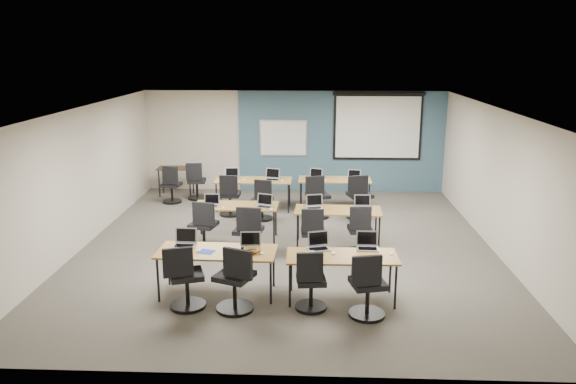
{
  "coord_description": "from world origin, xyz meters",
  "views": [
    {
      "loc": [
        0.47,
        -10.45,
        3.82
      ],
      "look_at": [
        0.0,
        0.4,
        1.0
      ],
      "focal_mm": 35.0,
      "sensor_mm": 36.0,
      "label": 1
    }
  ],
  "objects_px": {
    "task_chair_9": "(262,203)",
    "laptop_9": "(272,177)",
    "projector_screen": "(378,122)",
    "training_table_mid_right": "(338,212)",
    "laptop_5": "(265,204)",
    "spare_chair_a": "(196,184)",
    "training_table_back_right": "(335,181)",
    "task_chair_10": "(317,200)",
    "task_chair_4": "(204,230)",
    "laptop_11": "(354,177)",
    "task_chair_3": "(367,291)",
    "laptop_6": "(314,205)",
    "training_table_front_left": "(217,253)",
    "task_chair_7": "(360,234)",
    "whiteboard": "(283,138)",
    "laptop_1": "(250,245)",
    "laptop_3": "(367,245)",
    "training_table_mid_left": "(236,207)",
    "task_chair_11": "(359,200)",
    "task_chair_1": "(235,284)",
    "laptop_2": "(318,245)",
    "training_table_front_right": "(342,258)",
    "laptop_4": "(211,203)",
    "task_chair_2": "(311,286)",
    "laptop_8": "(231,176)",
    "laptop_0": "(185,241)",
    "task_chair_5": "(249,237)",
    "laptop_7": "(363,205)",
    "training_table_back_left": "(254,181)",
    "laptop_10": "(316,176)",
    "spare_chair_b": "(171,188)"
  },
  "relations": [
    {
      "from": "training_table_mid_right",
      "to": "laptop_2",
      "type": "xyz_separation_m",
      "value": [
        -0.41,
        -2.21,
        0.11
      ]
    },
    {
      "from": "laptop_10",
      "to": "laptop_11",
      "type": "distance_m",
      "value": 0.92
    },
    {
      "from": "projector_screen",
      "to": "task_chair_5",
      "type": "relative_size",
      "value": 2.32
    },
    {
      "from": "laptop_4",
      "to": "task_chair_5",
      "type": "height_order",
      "value": "task_chair_5"
    },
    {
      "from": "training_table_front_left",
      "to": "task_chair_3",
      "type": "relative_size",
      "value": 1.83
    },
    {
      "from": "task_chair_4",
      "to": "task_chair_11",
      "type": "distance_m",
      "value": 3.86
    },
    {
      "from": "projector_screen",
      "to": "training_table_back_right",
      "type": "relative_size",
      "value": 1.38
    },
    {
      "from": "training_table_mid_left",
      "to": "task_chair_9",
      "type": "bearing_deg",
      "value": 73.91
    },
    {
      "from": "laptop_5",
      "to": "laptop_8",
      "type": "bearing_deg",
      "value": 131.53
    },
    {
      "from": "task_chair_3",
      "to": "laptop_6",
      "type": "bearing_deg",
      "value": 90.51
    },
    {
      "from": "whiteboard",
      "to": "laptop_6",
      "type": "distance_m",
      "value": 4.33
    },
    {
      "from": "task_chair_4",
      "to": "laptop_11",
      "type": "bearing_deg",
      "value": 57.85
    },
    {
      "from": "task_chair_4",
      "to": "task_chair_7",
      "type": "bearing_deg",
      "value": 12.55
    },
    {
      "from": "task_chair_9",
      "to": "laptop_7",
      "type": "bearing_deg",
      "value": -21.91
    },
    {
      "from": "laptop_11",
      "to": "spare_chair_b",
      "type": "bearing_deg",
      "value": -171.8
    },
    {
      "from": "laptop_1",
      "to": "laptop_3",
      "type": "bearing_deg",
      "value": -2.74
    },
    {
      "from": "whiteboard",
      "to": "training_table_mid_left",
      "type": "relative_size",
      "value": 0.76
    },
    {
      "from": "training_table_front_right",
      "to": "laptop_3",
      "type": "height_order",
      "value": "laptop_3"
    },
    {
      "from": "projector_screen",
      "to": "training_table_back_left",
      "type": "height_order",
      "value": "projector_screen"
    },
    {
      "from": "training_table_mid_left",
      "to": "laptop_9",
      "type": "bearing_deg",
      "value": 76.6
    },
    {
      "from": "laptop_1",
      "to": "task_chair_4",
      "type": "xyz_separation_m",
      "value": [
        -1.09,
        1.81,
        -0.37
      ]
    },
    {
      "from": "projector_screen",
      "to": "laptop_0",
      "type": "bearing_deg",
      "value": -120.23
    },
    {
      "from": "task_chair_9",
      "to": "laptop_9",
      "type": "bearing_deg",
      "value": 91.79
    },
    {
      "from": "laptop_9",
      "to": "laptop_8",
      "type": "bearing_deg",
      "value": -171.16
    },
    {
      "from": "training_table_mid_left",
      "to": "laptop_7",
      "type": "height_order",
      "value": "laptop_7"
    },
    {
      "from": "laptop_6",
      "to": "task_chair_10",
      "type": "relative_size",
      "value": 0.33
    },
    {
      "from": "training_table_front_left",
      "to": "task_chair_7",
      "type": "relative_size",
      "value": 1.9
    },
    {
      "from": "laptop_8",
      "to": "task_chair_9",
      "type": "relative_size",
      "value": 0.34
    },
    {
      "from": "training_table_back_left",
      "to": "task_chair_10",
      "type": "xyz_separation_m",
      "value": [
        1.53,
        -0.67,
        -0.26
      ]
    },
    {
      "from": "laptop_5",
      "to": "spare_chair_a",
      "type": "bearing_deg",
      "value": 141.94
    },
    {
      "from": "laptop_7",
      "to": "task_chair_10",
      "type": "relative_size",
      "value": 0.32
    },
    {
      "from": "task_chair_2",
      "to": "spare_chair_b",
      "type": "distance_m",
      "value": 6.78
    },
    {
      "from": "task_chair_2",
      "to": "task_chair_4",
      "type": "height_order",
      "value": "task_chair_4"
    },
    {
      "from": "laptop_10",
      "to": "task_chair_11",
      "type": "relative_size",
      "value": 0.3
    },
    {
      "from": "laptop_1",
      "to": "spare_chair_b",
      "type": "distance_m",
      "value": 5.78
    },
    {
      "from": "laptop_1",
      "to": "laptop_10",
      "type": "xyz_separation_m",
      "value": [
        1.07,
        4.9,
        -0.0
      ]
    },
    {
      "from": "whiteboard",
      "to": "task_chair_2",
      "type": "xyz_separation_m",
      "value": [
        0.77,
        -7.18,
        -1.06
      ]
    },
    {
      "from": "task_chair_3",
      "to": "task_chair_1",
      "type": "bearing_deg",
      "value": 163.75
    },
    {
      "from": "training_table_back_right",
      "to": "task_chair_11",
      "type": "height_order",
      "value": "task_chair_11"
    },
    {
      "from": "laptop_4",
      "to": "task_chair_2",
      "type": "bearing_deg",
      "value": -57.39
    },
    {
      "from": "projector_screen",
      "to": "training_table_back_right",
      "type": "xyz_separation_m",
      "value": [
        -1.17,
        -1.67,
        -1.2
      ]
    },
    {
      "from": "training_table_mid_right",
      "to": "task_chair_10",
      "type": "height_order",
      "value": "task_chair_10"
    },
    {
      "from": "laptop_3",
      "to": "task_chair_11",
      "type": "height_order",
      "value": "task_chair_11"
    },
    {
      "from": "task_chair_2",
      "to": "training_table_back_right",
      "type": "bearing_deg",
      "value": 77.93
    },
    {
      "from": "task_chair_1",
      "to": "task_chair_2",
      "type": "relative_size",
      "value": 1.08
    },
    {
      "from": "training_table_front_left",
      "to": "task_chair_10",
      "type": "xyz_separation_m",
      "value": [
        1.6,
        4.18,
        -0.27
      ]
    },
    {
      "from": "projector_screen",
      "to": "training_table_mid_right",
      "type": "bearing_deg",
      "value": -105.72
    },
    {
      "from": "projector_screen",
      "to": "laptop_0",
      "type": "relative_size",
      "value": 6.88
    },
    {
      "from": "projector_screen",
      "to": "training_table_mid_right",
      "type": "relative_size",
      "value": 1.42
    },
    {
      "from": "task_chair_3",
      "to": "laptop_6",
      "type": "height_order",
      "value": "task_chair_3"
    }
  ]
}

